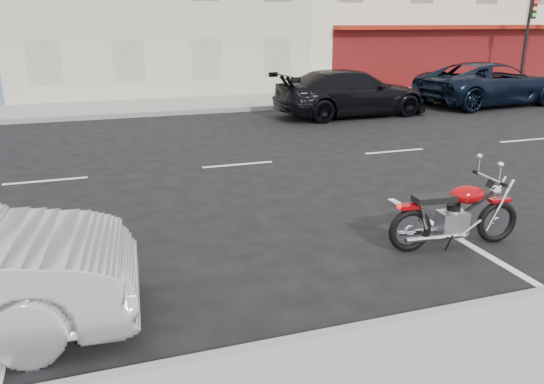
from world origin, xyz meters
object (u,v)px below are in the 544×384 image
Objects in this scene: traffic_light at (528,33)px; car_far at (351,93)px; fire_hydrant at (492,81)px; suv_far at (490,84)px; motorcycle at (499,212)px.

traffic_light is 0.72× the size of car_far.
traffic_light is 2.53m from fire_hydrant.
car_far is at bearing 89.06° from suv_far.
motorcycle is at bearing -129.73° from fire_hydrant.
suv_far is 1.09× the size of car_far.
fire_hydrant is 0.36× the size of motorcycle.
traffic_light is 5.27m from suv_far.
fire_hydrant is 0.14× the size of car_far.
suv_far reaches higher than fire_hydrant.
traffic_light reaches higher than fire_hydrant.
motorcycle is 0.38× the size of car_far.
car_far is at bearing -158.13° from fire_hydrant.
fire_hydrant is at bearing 55.23° from motorcycle.
motorcycle is 10.80m from car_far.
traffic_light is 1.90× the size of motorcycle.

